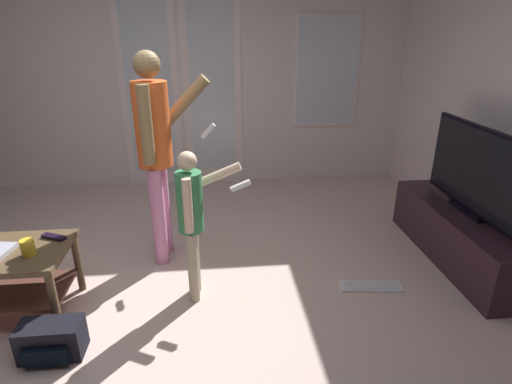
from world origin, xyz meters
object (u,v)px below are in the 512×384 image
at_px(flat_screen_tv, 475,171).
at_px(tv_stand, 462,236).
at_px(person_adult, 156,142).
at_px(cup_near_edge, 27,248).
at_px(person_child, 192,213).
at_px(dvd_remote_slim, 54,237).
at_px(loose_keyboard, 371,286).
at_px(backpack, 51,341).

bearing_deg(flat_screen_tv, tv_stand, -65.18).
distance_m(person_adult, cup_near_edge, 1.12).
distance_m(tv_stand, person_adult, 2.54).
bearing_deg(person_adult, flat_screen_tv, -6.98).
bearing_deg(cup_near_edge, person_child, 8.70).
height_order(flat_screen_tv, person_adult, person_adult).
bearing_deg(tv_stand, person_adult, 172.94).
xyz_separation_m(person_child, cup_near_edge, (-1.00, -0.15, -0.11)).
xyz_separation_m(person_child, dvd_remote_slim, (-0.92, 0.06, -0.15)).
height_order(loose_keyboard, cup_near_edge, cup_near_edge).
bearing_deg(dvd_remote_slim, person_adult, 63.03).
distance_m(tv_stand, cup_near_edge, 3.17).
distance_m(tv_stand, backpack, 3.05).
bearing_deg(person_adult, loose_keyboard, -21.69).
bearing_deg(loose_keyboard, backpack, -167.88).
xyz_separation_m(flat_screen_tv, cup_near_edge, (-3.13, -0.42, -0.24)).
xyz_separation_m(tv_stand, backpack, (-2.95, -0.77, -0.11)).
xyz_separation_m(tv_stand, loose_keyboard, (-0.86, -0.32, -0.20)).
bearing_deg(backpack, flat_screen_tv, 14.64).
height_order(loose_keyboard, dvd_remote_slim, dvd_remote_slim).
bearing_deg(person_child, tv_stand, 7.16).
distance_m(person_child, backpack, 1.10).
height_order(flat_screen_tv, dvd_remote_slim, flat_screen_tv).
bearing_deg(person_adult, person_child, -64.04).
xyz_separation_m(tv_stand, person_adult, (-2.41, 0.30, 0.77)).
height_order(backpack, cup_near_edge, cup_near_edge).
bearing_deg(person_child, flat_screen_tv, 7.26).
relative_size(tv_stand, backpack, 4.20).
distance_m(flat_screen_tv, backpack, 3.12).
distance_m(cup_near_edge, dvd_remote_slim, 0.23).
relative_size(backpack, dvd_remote_slim, 2.08).
bearing_deg(flat_screen_tv, person_child, -172.74).
xyz_separation_m(flat_screen_tv, dvd_remote_slim, (-3.05, -0.22, -0.28)).
bearing_deg(dvd_remote_slim, loose_keyboard, 22.12).
relative_size(person_adult, person_child, 1.54).
xyz_separation_m(tv_stand, flat_screen_tv, (-0.00, 0.00, 0.56)).
height_order(flat_screen_tv, cup_near_edge, flat_screen_tv).
relative_size(person_adult, backpack, 4.64).
xyz_separation_m(flat_screen_tv, person_child, (-2.13, -0.27, -0.13)).
height_order(flat_screen_tv, loose_keyboard, flat_screen_tv).
bearing_deg(dvd_remote_slim, tv_stand, 28.83).
bearing_deg(flat_screen_tv, dvd_remote_slim, -175.96).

